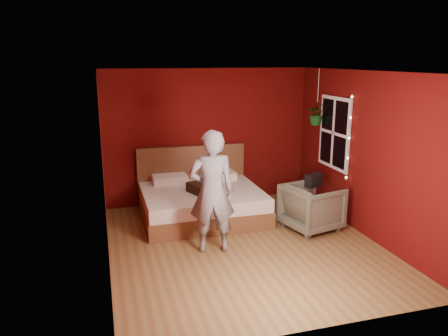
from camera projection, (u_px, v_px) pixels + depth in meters
floor at (244, 245)px, 6.69m from camera, size 4.50×4.50×0.00m
room_walls at (245, 137)px, 6.28m from camera, size 4.04×4.54×2.62m
window at (334, 133)px, 7.69m from camera, size 0.05×0.97×1.27m
fairy_lights at (349, 138)px, 7.19m from camera, size 0.04×0.04×1.45m
bed at (201, 200)px, 7.84m from camera, size 2.09×1.78×1.15m
person at (212, 192)px, 6.28m from camera, size 0.72×0.53×1.82m
armchair at (312, 207)px, 7.22m from camera, size 1.01×0.99×0.76m
handbag at (314, 180)px, 7.04m from camera, size 0.32×0.24×0.21m
throw_pillow at (204, 188)px, 7.55m from camera, size 0.60×0.60×0.16m
hanging_plant at (317, 113)px, 8.07m from camera, size 0.49×0.47×1.03m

